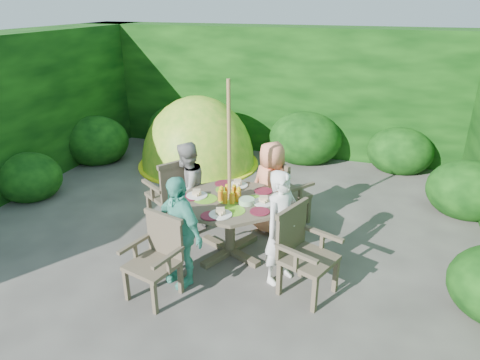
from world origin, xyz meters
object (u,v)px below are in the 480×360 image
(garden_chair_back, at_px, (283,190))
(child_front, at_px, (179,231))
(parasol_pole, at_px, (229,173))
(child_back, at_px, (271,188))
(garden_chair_left, at_px, (173,192))
(child_right, at_px, (282,228))
(patio_table, at_px, (230,208))
(garden_chair_right, at_px, (303,251))
(child_left, at_px, (187,189))
(garden_chair_front, at_px, (157,256))
(dome_tent, at_px, (199,164))

(garden_chair_back, distance_m, child_front, 1.90)
(parasol_pole, distance_m, child_back, 0.92)
(parasol_pole, xyz_separation_m, garden_chair_left, (-1.00, 0.45, -0.58))
(child_front, bearing_deg, garden_chair_back, 94.14)
(parasol_pole, relative_size, child_right, 1.64)
(parasol_pole, height_order, garden_chair_back, parasol_pole)
(parasol_pole, height_order, child_right, parasol_pole)
(parasol_pole, bearing_deg, patio_table, -11.91)
(garden_chair_left, bearing_deg, child_back, 134.99)
(garden_chair_right, height_order, child_left, child_left)
(child_right, bearing_deg, garden_chair_right, -87.53)
(patio_table, relative_size, garden_chair_right, 1.81)
(garden_chair_left, xyz_separation_m, garden_chair_front, (0.53, -1.44, -0.06))
(garden_chair_front, bearing_deg, garden_chair_left, 124.63)
(garden_chair_back, height_order, child_left, child_left)
(child_front, bearing_deg, patio_table, 93.28)
(garden_chair_left, xyz_separation_m, garden_chair_back, (1.44, 0.56, -0.02))
(parasol_pole, distance_m, garden_chair_right, 1.25)
(patio_table, distance_m, garden_chair_right, 1.10)
(child_right, bearing_deg, parasol_pole, 93.24)
(child_left, bearing_deg, patio_table, 77.23)
(patio_table, distance_m, garden_chair_back, 1.11)
(parasol_pole, xyz_separation_m, garden_chair_right, (0.99, -0.46, -0.59))
(parasol_pole, distance_m, child_left, 0.92)
(garden_chair_front, bearing_deg, child_back, 79.50)
(patio_table, height_order, garden_chair_back, garden_chair_back)
(garden_chair_left, bearing_deg, garden_chair_front, 53.10)
(child_left, bearing_deg, garden_chair_back, 131.71)
(garden_chair_right, relative_size, child_right, 0.71)
(child_left, bearing_deg, garden_chair_left, -100.37)
(garden_chair_right, bearing_deg, garden_chair_back, 42.59)
(child_back, relative_size, child_front, 1.00)
(patio_table, bearing_deg, child_back, 65.60)
(garden_chair_right, xyz_separation_m, child_left, (-1.72, 0.80, 0.14))
(child_back, xyz_separation_m, child_front, (-0.67, -1.45, 0.00))
(patio_table, height_order, garden_chair_left, garden_chair_left)
(child_front, bearing_deg, garden_chair_left, 147.85)
(garden_chair_right, distance_m, child_left, 1.90)
(child_back, bearing_deg, garden_chair_right, 141.63)
(patio_table, xyz_separation_m, garden_chair_right, (0.99, -0.46, -0.13))
(child_left, distance_m, child_back, 1.13)
(patio_table, relative_size, dome_tent, 0.64)
(garden_chair_back, bearing_deg, garden_chair_front, 102.59)
(patio_table, bearing_deg, garden_chair_left, 156.00)
(garden_chair_left, relative_size, garden_chair_back, 1.04)
(garden_chair_left, height_order, child_back, child_back)
(garden_chair_left, xyz_separation_m, child_right, (1.73, -0.78, 0.15))
(child_right, relative_size, child_back, 1.04)
(garden_chair_front, bearing_deg, patio_table, 78.97)
(garden_chair_front, bearing_deg, child_left, 115.38)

